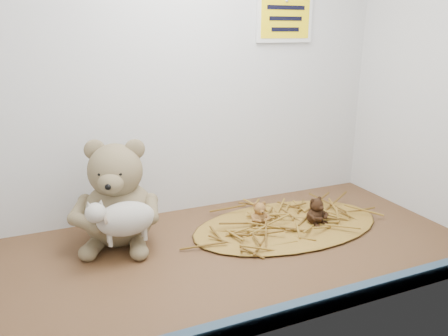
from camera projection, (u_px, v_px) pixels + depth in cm
name	position (u px, v px, depth cm)	size (l,w,h in cm)	color
alcove_shell	(216.00, 60.00, 101.05)	(120.40, 60.20, 90.40)	#422D16
front_rail	(295.00, 311.00, 80.75)	(119.28, 2.20, 3.60)	#324D61
straw_bed	(287.00, 225.00, 120.09)	(54.19, 31.46, 1.05)	brown
main_teddy	(117.00, 193.00, 107.64)	(21.58, 22.77, 26.76)	#746147
toy_lamb	(126.00, 219.00, 100.16)	(17.42, 10.63, 11.26)	beige
mini_teddy_tan	(259.00, 213.00, 118.45)	(5.38, 5.68, 6.67)	olive
mini_teddy_brown	(316.00, 210.00, 119.30)	(6.08, 6.42, 7.54)	black
wall_sign	(285.00, 19.00, 127.26)	(16.00, 1.20, 11.00)	yellow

